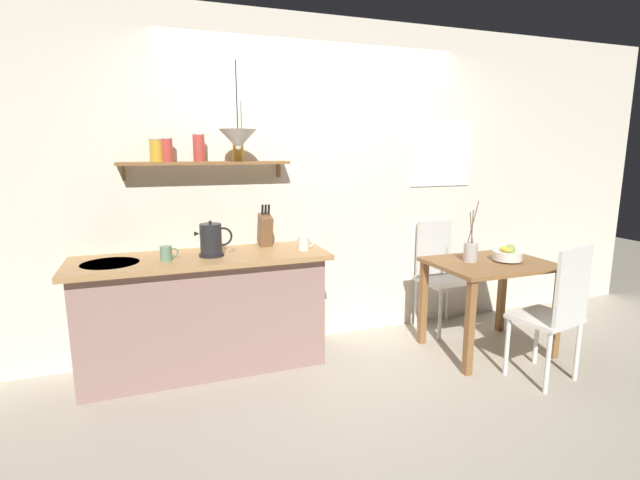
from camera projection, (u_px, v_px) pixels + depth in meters
ground_plane at (343, 365)px, 3.64m from camera, size 14.00×14.00×0.00m
back_wall at (337, 184)px, 4.05m from camera, size 6.80×0.11×2.70m
kitchen_counter at (204, 312)px, 3.51m from camera, size 1.83×0.63×0.89m
wall_shelf at (197, 157)px, 3.46m from camera, size 1.25×0.20×0.34m
dining_table at (490, 277)px, 3.79m from camera, size 0.93×0.72×0.76m
dining_chair_near at (557, 309)px, 3.27m from camera, size 0.48×0.46×1.00m
dining_chair_far at (440, 271)px, 4.33m from camera, size 0.42×0.44×1.00m
fruit_bowl at (508, 255)px, 3.77m from camera, size 0.23×0.23×0.14m
twig_vase at (471, 252)px, 3.76m from camera, size 0.11×0.11×0.49m
electric_kettle at (211, 240)px, 3.37m from camera, size 0.27×0.18×0.26m
knife_block at (265, 229)px, 3.72m from camera, size 0.09×0.20×0.34m
coffee_mug_by_sink at (167, 253)px, 3.25m from camera, size 0.12×0.08×0.10m
coffee_mug_spare at (304, 243)px, 3.59m from camera, size 0.13×0.09×0.11m
pendant_lamp at (238, 139)px, 3.35m from camera, size 0.27×0.27×0.62m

